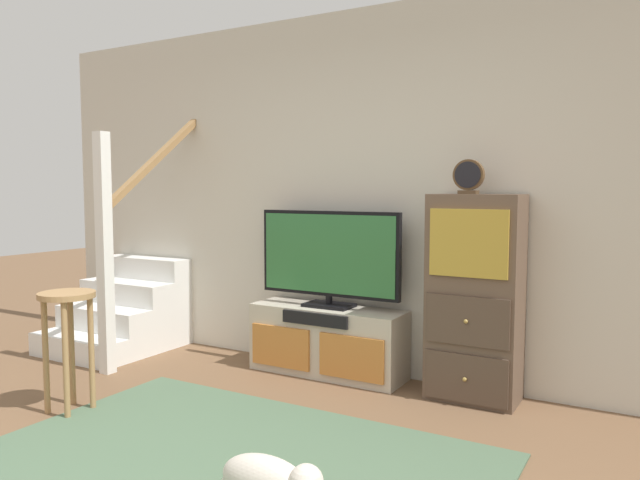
# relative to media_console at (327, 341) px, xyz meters

# --- Properties ---
(back_wall) EXTENTS (6.40, 0.12, 2.70)m
(back_wall) POSITION_rel_media_console_xyz_m (0.30, 0.27, 1.10)
(back_wall) COLOR beige
(back_wall) RESTS_ON ground_plane
(area_rug) EXTENTS (2.60, 1.80, 0.01)m
(area_rug) POSITION_rel_media_console_xyz_m (0.30, -1.59, -0.25)
(area_rug) COLOR #4C664C
(area_rug) RESTS_ON ground_plane
(media_console) EXTENTS (1.18, 0.38, 0.51)m
(media_console) POSITION_rel_media_console_xyz_m (0.00, 0.00, 0.00)
(media_console) COLOR #BCB29E
(media_console) RESTS_ON ground_plane
(television) EXTENTS (1.13, 0.22, 0.71)m
(television) POSITION_rel_media_console_xyz_m (0.00, 0.02, 0.63)
(television) COLOR black
(television) RESTS_ON media_console
(side_cabinet) EXTENTS (0.58, 0.38, 1.35)m
(side_cabinet) POSITION_rel_media_console_xyz_m (1.10, 0.01, 0.42)
(side_cabinet) COLOR brown
(side_cabinet) RESTS_ON ground_plane
(desk_clock) EXTENTS (0.20, 0.08, 0.22)m
(desk_clock) POSITION_rel_media_console_xyz_m (1.04, -0.00, 1.21)
(desk_clock) COLOR #4C3823
(desk_clock) RESTS_ON side_cabinet
(staircase) EXTENTS (1.00, 1.36, 2.20)m
(staircase) POSITION_rel_media_console_xyz_m (-1.94, 0.01, 0.12)
(staircase) COLOR white
(staircase) RESTS_ON ground_plane
(bar_stool_near) EXTENTS (0.34, 0.34, 0.75)m
(bar_stool_near) POSITION_rel_media_console_xyz_m (-1.02, -1.46, 0.30)
(bar_stool_near) COLOR #A37A4C
(bar_stool_near) RESTS_ON ground_plane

